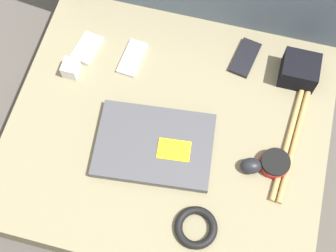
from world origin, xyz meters
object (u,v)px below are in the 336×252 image
object	(u,v)px
phone_small	(87,48)
camera_pouch	(299,70)
charger_brick	(71,68)
phone_silver	(245,58)
computer_mouse	(251,166)
speaker_puck	(275,163)
phone_black	(132,58)
laptop	(155,145)

from	to	relation	value
phone_small	camera_pouch	distance (m)	0.64
charger_brick	phone_small	bearing A→B (deg)	78.45
phone_silver	phone_small	world-z (taller)	same
computer_mouse	charger_brick	bearing A→B (deg)	150.62
speaker_puck	phone_small	world-z (taller)	speaker_puck
phone_silver	speaker_puck	bearing A→B (deg)	-55.21
computer_mouse	phone_silver	bearing A→B (deg)	89.65
phone_black	camera_pouch	world-z (taller)	camera_pouch
phone_small	phone_silver	bearing A→B (deg)	20.37
computer_mouse	phone_black	xyz separation A→B (m)	(-0.41, 0.25, -0.01)
speaker_puck	phone_silver	distance (m)	0.34
phone_silver	camera_pouch	bearing A→B (deg)	2.66
laptop	camera_pouch	size ratio (longest dim) A/B	3.29
laptop	camera_pouch	xyz separation A→B (m)	(0.35, 0.32, 0.02)
phone_silver	phone_small	distance (m)	0.48
computer_mouse	camera_pouch	bearing A→B (deg)	62.12
phone_silver	phone_black	world-z (taller)	same
phone_small	laptop	bearing A→B (deg)	-32.28
camera_pouch	computer_mouse	bearing A→B (deg)	-104.48
phone_small	computer_mouse	bearing A→B (deg)	-14.50
laptop	charger_brick	bearing A→B (deg)	144.61
phone_silver	charger_brick	bearing A→B (deg)	-149.70
laptop	phone_silver	size ratio (longest dim) A/B	2.56
phone_black	phone_silver	bearing A→B (deg)	19.85
laptop	charger_brick	xyz separation A→B (m)	(-0.30, 0.17, 0.01)
computer_mouse	speaker_puck	world-z (taller)	computer_mouse
phone_small	camera_pouch	bearing A→B (deg)	15.77
phone_silver	phone_small	bearing A→B (deg)	-158.90
phone_black	camera_pouch	bearing A→B (deg)	12.59
phone_small	camera_pouch	world-z (taller)	camera_pouch
computer_mouse	phone_small	size ratio (longest dim) A/B	0.61
speaker_puck	camera_pouch	distance (m)	0.29
computer_mouse	charger_brick	world-z (taller)	charger_brick
speaker_puck	phone_silver	size ratio (longest dim) A/B	0.62
camera_pouch	charger_brick	xyz separation A→B (m)	(-0.65, -0.15, -0.01)
laptop	camera_pouch	bearing A→B (deg)	36.40
speaker_puck	camera_pouch	size ratio (longest dim) A/B	0.79
laptop	computer_mouse	size ratio (longest dim) A/B	5.05
camera_pouch	charger_brick	bearing A→B (deg)	-166.84
charger_brick	speaker_puck	bearing A→B (deg)	-12.39
laptop	phone_small	world-z (taller)	laptop
speaker_puck	phone_black	xyz separation A→B (m)	(-0.47, 0.23, -0.01)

